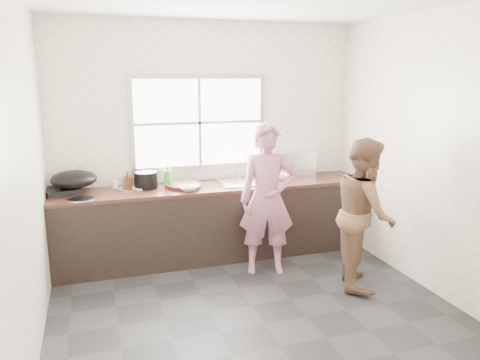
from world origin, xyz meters
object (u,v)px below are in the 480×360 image
object	(u,v)px
burner	(62,190)
pot_lid_left	(81,199)
person_side	(364,213)
bowl_crabs	(280,177)
black_pot	(146,180)
bottle_brown_tall	(128,181)
bottle_brown_short	(141,178)
pot_lid_right	(129,188)
cutting_board	(183,185)
bowl_mince	(188,189)
glass_jar	(115,184)
dish_rack	(296,163)
bottle_green	(168,176)
wok	(74,179)
woman	(267,204)
plate_food	(143,187)
bowl_held	(261,182)

from	to	relation	value
burner	pot_lid_left	distance (m)	0.41
person_side	bowl_crabs	world-z (taller)	person_side
bowl_crabs	black_pot	size ratio (longest dim) A/B	0.68
person_side	bottle_brown_tall	xyz separation A→B (m)	(-2.19, 1.34, 0.19)
person_side	bottle_brown_short	bearing A→B (deg)	78.56
black_pot	pot_lid_left	bearing A→B (deg)	-156.68
pot_lid_right	bowl_crabs	bearing A→B (deg)	-2.09
bottle_brown_tall	bottle_brown_short	size ratio (longest dim) A/B	0.94
cutting_board	bowl_mince	xyz separation A→B (m)	(0.02, -0.19, 0.00)
bottle_brown_tall	burner	bearing A→B (deg)	179.80
glass_jar	pot_lid_left	bearing A→B (deg)	-132.29
dish_rack	glass_jar	bearing A→B (deg)	-177.87
bottle_green	wok	distance (m)	1.00
bottle_brown_short	pot_lid_right	distance (m)	0.21
black_pot	dish_rack	world-z (taller)	dish_rack
bottle_brown_tall	wok	bearing A→B (deg)	-175.26
burner	pot_lid_right	bearing A→B (deg)	-3.43
bottle_brown_tall	wok	distance (m)	0.57
glass_jar	wok	world-z (taller)	wok
bowl_crabs	burner	size ratio (longest dim) A/B	0.50
woman	wok	world-z (taller)	woman
bottle_green	burner	size ratio (longest dim) A/B	0.76
wok	cutting_board	bearing A→B (deg)	-4.70
bottle_brown_tall	pot_lid_left	world-z (taller)	bottle_brown_tall
plate_food	bottle_brown_short	size ratio (longest dim) A/B	1.31
cutting_board	dish_rack	bearing A→B (deg)	8.43
glass_jar	person_side	bearing A→B (deg)	-30.55
bowl_held	bottle_brown_tall	size ratio (longest dim) A/B	1.01
black_pot	pot_lid_left	xyz separation A→B (m)	(-0.69, -0.30, -0.09)
bottle_green	woman	bearing A→B (deg)	-34.23
cutting_board	burner	world-z (taller)	burner
plate_food	cutting_board	bearing A→B (deg)	-11.27
dish_rack	bottle_green	bearing A→B (deg)	-172.85
pot_lid_right	bottle_green	bearing A→B (deg)	-7.68
woman	bowl_crabs	xyz separation A→B (m)	(0.41, 0.64, 0.13)
bowl_held	glass_jar	xyz separation A→B (m)	(-1.62, 0.31, 0.02)
bowl_crabs	pot_lid_left	world-z (taller)	bowl_crabs
bottle_green	wok	bearing A→B (deg)	177.08
black_pot	glass_jar	bearing A→B (deg)	163.90
bottle_green	bottle_brown_short	bearing A→B (deg)	148.39
bowl_mince	burner	bearing A→B (deg)	165.81
woman	black_pot	world-z (taller)	woman
bowl_mince	bowl_crabs	bearing A→B (deg)	10.79
bowl_held	pot_lid_right	xyz separation A→B (m)	(-1.47, 0.23, -0.02)
plate_food	pot_lid_left	size ratio (longest dim) A/B	0.93
bowl_crabs	bottle_brown_tall	bearing A→B (deg)	176.65
woman	bottle_brown_tall	distance (m)	1.58
bowl_crabs	bowl_held	xyz separation A→B (m)	(-0.31, -0.17, -0.00)
burner	dish_rack	xyz separation A→B (m)	(2.77, 0.08, 0.13)
bowl_mince	wok	xyz separation A→B (m)	(-1.17, 0.28, 0.13)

